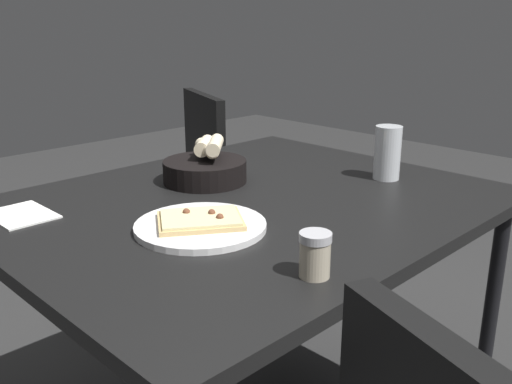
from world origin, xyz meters
The scene contains 7 objects.
dining_table centered at (0.00, 0.00, 0.69)m, with size 0.96×1.18×0.76m.
pizza_plate centered at (-0.08, 0.21, 0.77)m, with size 0.28×0.28×0.04m.
bread_basket centered at (0.19, -0.03, 0.79)m, with size 0.22×0.22×0.12m.
beer_glass centered at (-0.14, -0.40, 0.82)m, with size 0.07×0.07×0.15m.
pepper_shaker centered at (-0.39, 0.22, 0.79)m, with size 0.06×0.06×0.08m.
napkin centered at (0.28, 0.45, 0.76)m, with size 0.16×0.12×0.00m.
chair_far centered at (0.85, -0.42, 0.50)m, with size 0.57×0.57×0.89m.
Camera 1 is at (-0.95, 0.91, 1.19)m, focal length 39.52 mm.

